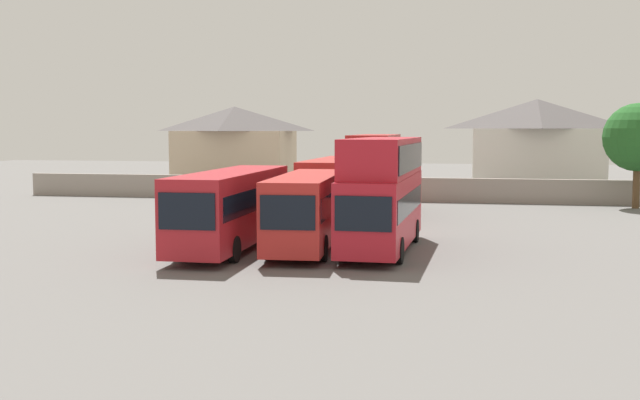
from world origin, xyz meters
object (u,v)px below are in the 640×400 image
house_terrace_left (235,148)px  house_terrace_centre (536,146)px  tree_left_of_lot (638,138)px  bus_4 (334,183)px  bus_2 (308,207)px  bus_1 (232,205)px  bus_3 (383,188)px  bus_5 (375,170)px

house_terrace_left → house_terrace_centre: size_ratio=0.94×
tree_left_of_lot → house_terrace_centre: bearing=117.3°
house_terrace_centre → tree_left_of_lot: (5.76, -11.15, 0.81)m
bus_4 → house_terrace_centre: 23.65m
house_terrace_centre → bus_2: bearing=-111.0°
bus_1 → house_terrace_left: bearing=-163.6°
bus_2 → house_terrace_centre: bearing=155.7°
bus_1 → bus_3: (6.82, 0.57, 0.82)m
bus_3 → bus_5: 14.26m
bus_1 → bus_3: bearing=94.2°
bus_2 → bus_4: (-1.18, 13.87, 0.10)m
bus_5 → house_terrace_centre: size_ratio=1.00×
bus_4 → house_terrace_centre: bearing=144.9°
bus_1 → bus_2: (3.43, 0.50, -0.08)m
bus_3 → bus_5: (-2.04, 14.12, 0.02)m
bus_1 → bus_4: bus_4 is taller
bus_3 → tree_left_of_lot: 26.49m
bus_3 → tree_left_of_lot: size_ratio=1.41×
bus_1 → tree_left_of_lot: bearing=135.1°
bus_3 → tree_left_of_lot: (15.01, 21.74, 2.01)m
bus_4 → tree_left_of_lot: tree_left_of_lot is taller
bus_4 → bus_5: bus_5 is taller
bus_2 → bus_4: bus_4 is taller
bus_3 → house_terrace_centre: (9.25, 32.89, 1.20)m
bus_1 → bus_2: size_ratio=1.11×
bus_3 → bus_5: bus_5 is taller
bus_3 → bus_1: bearing=-83.3°
house_terrace_left → tree_left_of_lot: house_terrace_left is taller
bus_5 → bus_3: bearing=7.2°
bus_1 → bus_4: bearing=170.6°
bus_3 → house_terrace_left: (-16.71, 31.98, 0.94)m
bus_2 → house_terrace_centre: size_ratio=0.97×
bus_2 → house_terrace_left: bearing=-160.7°
bus_4 → house_terrace_left: bearing=-145.4°
bus_5 → house_terrace_left: (-14.67, 17.86, 0.92)m
house_terrace_centre → tree_left_of_lot: size_ratio=1.52×
bus_5 → tree_left_of_lot: (17.05, 7.62, 1.99)m
bus_2 → house_terrace_centre: (12.64, 32.96, 2.11)m
bus_2 → tree_left_of_lot: tree_left_of_lot is taller
bus_3 → house_terrace_centre: bearing=166.2°
bus_5 → bus_4: bearing=-83.9°
bus_2 → bus_3: size_ratio=1.04×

